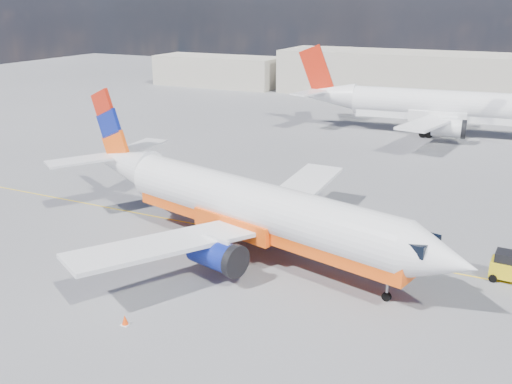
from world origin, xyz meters
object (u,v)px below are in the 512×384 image
at_px(second_jet, 438,106).
at_px(main_jet, 245,206).
at_px(traffic_cone, 125,320).
at_px(gse_tug, 512,268).

bearing_deg(second_jet, main_jet, -102.83).
height_order(second_jet, traffic_cone, second_jet).
relative_size(gse_tug, traffic_cone, 4.61).
distance_m(second_jet, traffic_cone, 56.67).
xyz_separation_m(main_jet, second_jet, (6.13, 44.35, 0.35)).
distance_m(main_jet, traffic_cone, 12.20).
height_order(main_jet, second_jet, second_jet).
relative_size(main_jet, traffic_cone, 56.37).
xyz_separation_m(second_jet, traffic_cone, (-7.68, -56.04, -3.47)).
xyz_separation_m(main_jet, traffic_cone, (-1.54, -11.69, -3.12)).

